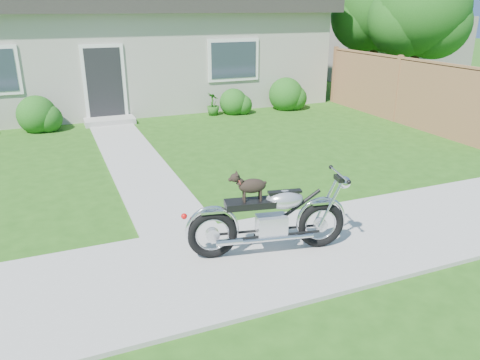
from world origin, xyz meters
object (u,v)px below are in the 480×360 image
tree_near (425,12)px  motorcycle_with_dog (271,217)px  fence (397,89)px  potted_plant_left (30,118)px  tree_far (382,10)px  house (135,38)px  potted_plant_right (213,104)px

tree_near → motorcycle_with_dog: (-9.12, -7.47, -2.46)m
fence → tree_near: 3.54m
potted_plant_left → tree_far: bearing=5.3°
tree_near → house: bearing=152.3°
potted_plant_right → house: bearing=115.5°
potted_plant_right → motorcycle_with_dog: size_ratio=0.32×
house → potted_plant_right: (1.64, -3.44, -1.81)m
potted_plant_left → potted_plant_right: (5.22, 0.00, -0.02)m
tree_near → motorcycle_with_dog: 12.04m
tree_near → motorcycle_with_dog: bearing=-140.7°
tree_far → potted_plant_left: size_ratio=6.49×
potted_plant_left → fence: bearing=-15.8°
motorcycle_with_dog → fence: bearing=50.8°
tree_far → potted_plant_left: 12.52m
tree_near → tree_far: 2.19m
fence → motorcycle_with_dog: (-6.84, -5.74, -0.39)m
house → potted_plant_left: size_ratio=17.22×
tree_far → motorcycle_with_dog: bearing=-133.4°
tree_near → motorcycle_with_dog: size_ratio=2.13×
house → tree_far: size_ratio=2.65×
potted_plant_right → potted_plant_left: bearing=180.0°
house → potted_plant_left: (-3.58, -3.44, -1.79)m
house → motorcycle_with_dog: bearing=-92.5°
fence → motorcycle_with_dog: 8.93m
potted_plant_left → potted_plant_right: 5.22m
house → motorcycle_with_dog: size_ratio=5.71×
potted_plant_right → fence: bearing=-31.0°
fence → potted_plant_right: 5.47m
tree_far → motorcycle_with_dog: tree_far is taller
tree_near → potted_plant_left: 12.49m
motorcycle_with_dog → tree_far: bearing=57.4°
tree_far → potted_plant_left: bearing=-174.7°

